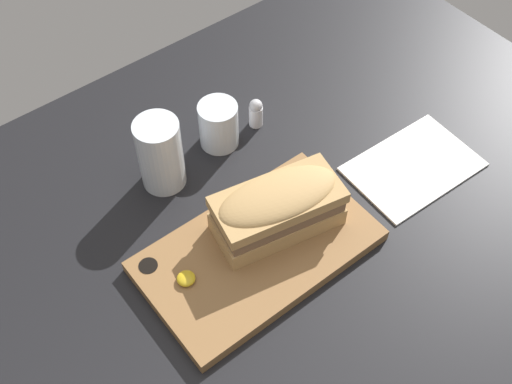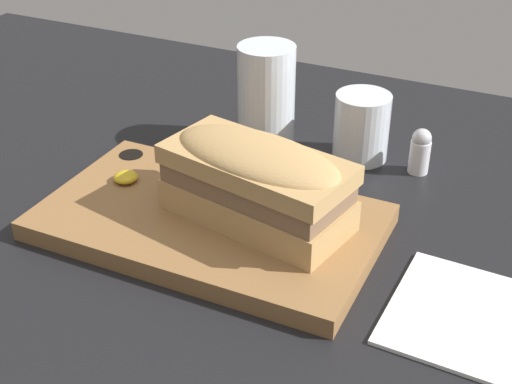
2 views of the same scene
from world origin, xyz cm
name	(u,v)px [view 1 (image 1 of 2)]	position (x,y,z in cm)	size (l,w,h in cm)	color
dining_table	(262,269)	(0.00, 0.00, 1.00)	(141.21, 101.52, 2.00)	black
serving_board	(257,251)	(0.57, 1.97, 3.04)	(34.62, 20.19, 2.13)	olive
sandwich	(278,207)	(5.42, 3.26, 8.70)	(20.27, 12.46, 8.59)	tan
mustard_dollop	(186,278)	(-10.84, 3.77, 4.61)	(2.69, 2.69, 1.07)	gold
water_glass	(161,158)	(-2.41, 22.67, 7.57)	(7.16, 7.16, 12.87)	silver
wine_glass	(219,127)	(9.68, 23.98, 5.64)	(6.71, 6.71, 8.27)	silver
napkin	(413,167)	(31.62, -0.64, 2.20)	(21.72, 15.07, 0.40)	white
salt_shaker	(256,112)	(17.16, 23.41, 4.86)	(2.42, 2.42, 5.62)	white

